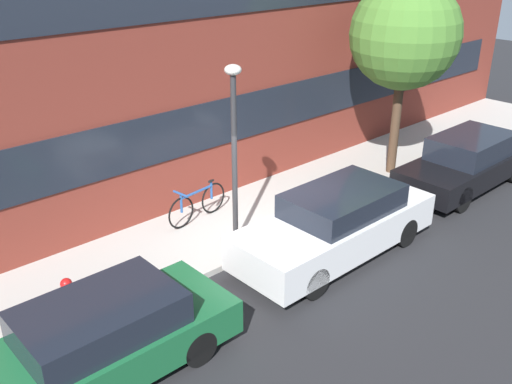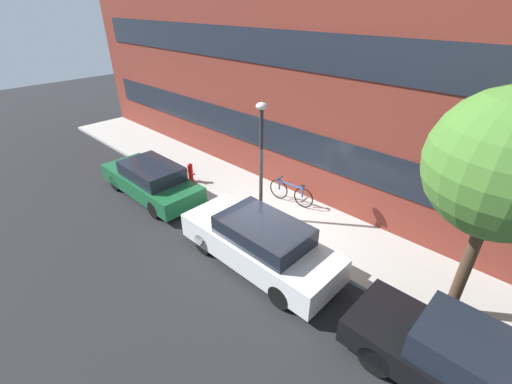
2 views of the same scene
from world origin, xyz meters
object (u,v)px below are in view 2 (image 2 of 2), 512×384
object	(u,v)px
bicycle	(291,192)
street_tree	(506,166)
lamp_post	(261,149)
parked_car_white	(259,243)
parked_car_black	(472,370)
fire_hydrant	(191,172)
parked_car_green	(151,180)

from	to	relation	value
bicycle	street_tree	distance (m)	6.55
bicycle	lamp_post	bearing A→B (deg)	79.56
parked_car_white	lamp_post	xyz separation A→B (m)	(-1.38, 1.52, 1.79)
parked_car_black	fire_hydrant	size ratio (longest dim) A/B	5.56
parked_car_black	lamp_post	size ratio (longest dim) A/B	1.14
fire_hydrant	lamp_post	size ratio (longest dim) A/B	0.21
street_tree	lamp_post	world-z (taller)	street_tree
parked_car_green	parked_car_black	distance (m)	10.40
fire_hydrant	bicycle	bearing A→B (deg)	21.05
lamp_post	street_tree	bearing A→B (deg)	1.92
bicycle	lamp_post	world-z (taller)	lamp_post
parked_car_white	street_tree	xyz separation A→B (m)	(4.28, 1.71, 3.03)
parked_car_black	lamp_post	xyz separation A→B (m)	(-6.45, 1.52, 1.81)
bicycle	street_tree	xyz separation A→B (m)	(5.58, -1.22, 3.20)
parked_car_white	street_tree	bearing A→B (deg)	-158.23
parked_car_green	lamp_post	xyz separation A→B (m)	(3.95, 1.52, 1.85)
bicycle	parked_car_white	bearing A→B (deg)	106.79
parked_car_green	bicycle	distance (m)	4.98
parked_car_white	street_tree	size ratio (longest dim) A/B	0.91
parked_car_white	parked_car_black	distance (m)	5.07
fire_hydrant	lamp_post	world-z (taller)	lamp_post
street_tree	bicycle	bearing A→B (deg)	167.67
parked_car_green	street_tree	world-z (taller)	street_tree
parked_car_green	lamp_post	bearing A→B (deg)	-158.94
fire_hydrant	lamp_post	bearing A→B (deg)	0.46
parked_car_white	parked_car_black	xyz separation A→B (m)	(5.07, -0.00, -0.02)
fire_hydrant	lamp_post	distance (m)	4.16
parked_car_white	bicycle	bearing A→B (deg)	-66.12
parked_car_white	parked_car_black	size ratio (longest dim) A/B	1.06
parked_car_black	lamp_post	distance (m)	6.87
fire_hydrant	bicycle	world-z (taller)	bicycle
parked_car_black	fire_hydrant	world-z (taller)	parked_car_black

